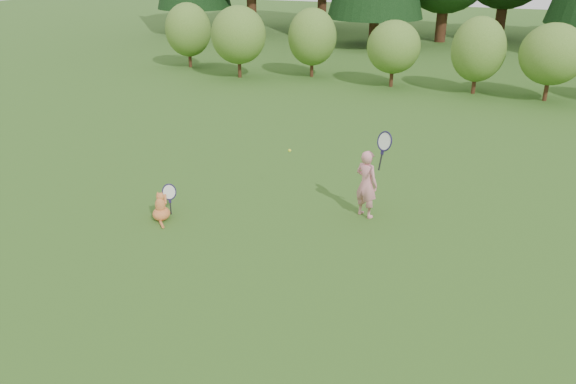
% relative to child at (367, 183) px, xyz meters
% --- Properties ---
extents(ground, '(100.00, 100.00, 0.00)m').
position_rel_child_xyz_m(ground, '(-1.36, -1.84, -0.69)').
color(ground, '#1D4B15').
rests_on(ground, ground).
extents(shrub_row, '(28.00, 3.00, 2.80)m').
position_rel_child_xyz_m(shrub_row, '(-1.36, 11.16, 0.71)').
color(shrub_row, '#456D22').
rests_on(shrub_row, ground).
extents(child, '(0.79, 0.55, 1.97)m').
position_rel_child_xyz_m(child, '(0.00, 0.00, 0.00)').
color(child, pink).
rests_on(child, ground).
extents(cat, '(0.54, 0.83, 0.75)m').
position_rel_child_xyz_m(cat, '(-3.49, -1.72, -0.41)').
color(cat, '#B34A22').
rests_on(cat, ground).
extents(tennis_ball, '(0.06, 0.06, 0.06)m').
position_rel_child_xyz_m(tennis_ball, '(-1.70, 0.23, 0.32)').
color(tennis_ball, '#D7EA1B').
rests_on(tennis_ball, ground).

